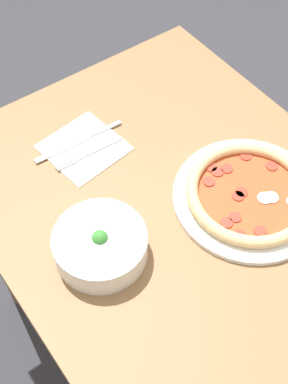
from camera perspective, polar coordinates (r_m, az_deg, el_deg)
ground_plane at (r=1.81m, az=4.55°, el=-17.86°), size 8.00×8.00×0.00m
dining_table at (r=1.21m, az=6.52°, el=-7.94°), size 1.18×0.77×0.77m
pizza at (r=1.16m, az=11.20°, el=-0.25°), size 0.33×0.33×0.04m
bowl at (r=1.05m, az=-4.71°, el=-5.51°), size 0.19×0.19×0.08m
napkin at (r=1.25m, az=-6.43°, el=4.73°), size 0.19×0.19×0.00m
fork at (r=1.23m, az=-5.76°, el=4.19°), size 0.02×0.17×0.00m
knife at (r=1.26m, az=-6.55°, el=5.59°), size 0.02×0.23×0.01m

